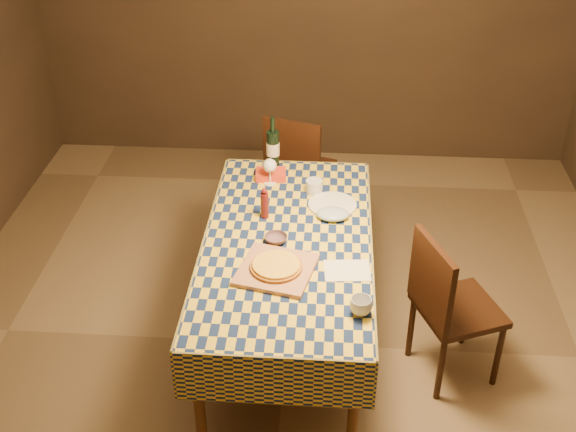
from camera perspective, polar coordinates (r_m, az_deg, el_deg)
The scene contains 16 objects.
room at distance 3.70m, azimuth -0.05°, elevation 5.43°, with size 5.00×5.10×2.70m.
dining_table at distance 4.05m, azimuth -0.05°, elevation -2.84°, with size 0.94×1.84×0.77m.
cutting_board at distance 3.77m, azimuth -0.93°, elevation -4.26°, with size 0.37×0.37×0.02m, color #A96F4F.
pizza at distance 3.75m, azimuth -0.94°, elevation -3.96°, with size 0.34×0.34×0.03m.
pepper_mill at distance 4.15m, azimuth -1.86°, elevation 0.96°, with size 0.06×0.06×0.19m.
bowl at distance 3.98m, azimuth -0.97°, elevation -1.83°, with size 0.13×0.13×0.04m, color #5A414C.
wine_glass at distance 4.47m, azimuth -1.45°, elevation 3.93°, with size 0.10×0.10×0.17m.
wine_bottle at distance 4.68m, azimuth -1.20°, elevation 5.42°, with size 0.11×0.11×0.34m.
deli_tub at distance 4.41m, azimuth 2.08°, elevation 2.34°, with size 0.10×0.10×0.09m, color silver.
takeout_container at distance 4.58m, azimuth -1.37°, elevation 3.30°, with size 0.19×0.13×0.05m, color red.
white_plate at distance 4.30m, azimuth 3.53°, elevation 0.87°, with size 0.29×0.29×0.02m, color silver.
tumbler at distance 3.51m, azimuth 5.78°, elevation -7.09°, with size 0.11×0.11×0.09m, color silver.
flour_patch at distance 3.79m, azimuth 4.69°, elevation -4.30°, with size 0.24×0.18×0.00m, color silver.
flour_bag at distance 4.18m, azimuth 3.56°, elevation 0.16°, with size 0.19×0.14×0.06m, color #9EB3CB.
chair_far at distance 5.23m, azimuth 0.74°, elevation 3.95°, with size 0.53×0.53×0.93m.
chair_right at distance 4.06m, azimuth 12.44°, elevation -6.69°, with size 0.55×0.55×0.93m.
Camera 1 is at (0.23, -3.27, 3.06)m, focal length 45.00 mm.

